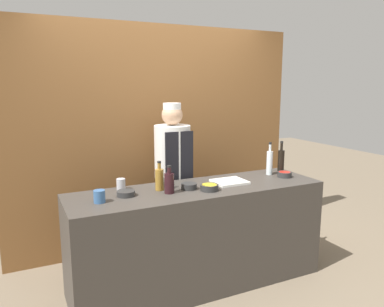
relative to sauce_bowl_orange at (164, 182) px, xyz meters
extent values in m
plane|color=#756651|center=(0.24, -0.19, -0.93)|extent=(14.00, 14.00, 0.00)
cube|color=brown|center=(0.24, 0.84, 0.27)|extent=(3.23, 0.18, 2.40)
cube|color=#3D3833|center=(0.24, -0.19, -0.48)|extent=(2.26, 0.65, 0.90)
cylinder|color=#2D2D2D|center=(0.00, 0.00, 0.00)|extent=(0.12, 0.12, 0.05)
cylinder|color=orange|center=(0.00, 0.00, 0.02)|extent=(0.10, 0.10, 0.02)
cylinder|color=#2D2D2D|center=(-0.39, -0.16, -0.01)|extent=(0.15, 0.15, 0.04)
cylinder|color=green|center=(-0.39, -0.16, 0.01)|extent=(0.12, 0.12, 0.01)
cylinder|color=#2D2D2D|center=(0.29, -0.31, 0.00)|extent=(0.16, 0.16, 0.05)
cylinder|color=yellow|center=(0.29, -0.31, 0.01)|extent=(0.13, 0.13, 0.02)
cylinder|color=#2D2D2D|center=(1.16, -0.22, 0.00)|extent=(0.14, 0.14, 0.05)
cylinder|color=red|center=(1.16, -0.22, 0.01)|extent=(0.11, 0.11, 0.02)
cylinder|color=#2D2D2D|center=(0.15, -0.20, 0.00)|extent=(0.14, 0.14, 0.05)
cylinder|color=#703384|center=(0.15, -0.20, 0.01)|extent=(0.11, 0.11, 0.02)
cube|color=white|center=(0.57, -0.17, -0.02)|extent=(0.29, 0.25, 0.02)
cylinder|color=silver|center=(1.09, -0.07, 0.09)|extent=(0.06, 0.06, 0.23)
cylinder|color=silver|center=(1.09, -0.07, 0.24)|extent=(0.02, 0.02, 0.07)
cylinder|color=black|center=(1.09, -0.07, 0.29)|extent=(0.03, 0.03, 0.02)
cylinder|color=olive|center=(-0.09, -0.12, 0.06)|extent=(0.07, 0.07, 0.18)
cylinder|color=olive|center=(-0.09, -0.12, 0.18)|extent=(0.03, 0.03, 0.06)
cylinder|color=black|center=(-0.09, -0.12, 0.21)|extent=(0.03, 0.03, 0.02)
cylinder|color=black|center=(-0.05, -0.24, 0.05)|extent=(0.08, 0.08, 0.17)
cylinder|color=black|center=(-0.05, -0.24, 0.16)|extent=(0.03, 0.03, 0.05)
cylinder|color=black|center=(-0.05, -0.24, 0.20)|extent=(0.04, 0.04, 0.01)
cylinder|color=black|center=(1.20, -0.10, 0.09)|extent=(0.06, 0.06, 0.24)
cylinder|color=black|center=(1.20, -0.10, 0.25)|extent=(0.03, 0.03, 0.07)
cylinder|color=black|center=(1.20, -0.10, 0.29)|extent=(0.03, 0.03, 0.02)
cylinder|color=#386093|center=(-0.62, -0.24, 0.02)|extent=(0.09, 0.09, 0.10)
cylinder|color=#B7B7BC|center=(-0.38, 0.03, 0.02)|extent=(0.07, 0.07, 0.10)
cylinder|color=#28282D|center=(0.23, 0.35, -0.50)|extent=(0.26, 0.26, 0.87)
cylinder|color=silver|center=(0.23, 0.35, 0.20)|extent=(0.36, 0.36, 0.52)
cube|color=black|center=(0.23, 0.18, 0.18)|extent=(0.28, 0.02, 0.48)
sphere|color=tan|center=(0.23, 0.35, 0.56)|extent=(0.21, 0.21, 0.21)
cylinder|color=white|center=(0.23, 0.35, 0.64)|extent=(0.17, 0.17, 0.07)
camera|label=1|loc=(-1.17, -3.00, 0.86)|focal=35.00mm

